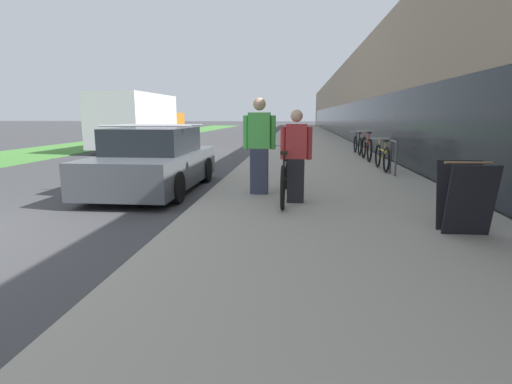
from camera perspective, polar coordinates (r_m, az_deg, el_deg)
sidewalk_slab at (r=25.07m, az=7.36°, el=7.29°), size 4.74×70.00×0.16m
storefront_facade at (r=34.00m, az=19.94°, el=11.83°), size 10.01×70.00×5.11m
lawn_strip at (r=31.15m, az=-15.49°, el=7.56°), size 4.08×70.00×0.03m
tandem_bicycle at (r=7.08m, az=4.11°, el=2.17°), size 0.52×2.59×0.89m
person_rider at (r=6.71m, az=5.73°, el=5.06°), size 0.52×0.21×1.54m
person_bystander at (r=7.43m, az=0.48°, el=6.55°), size 0.60×0.24×1.77m
bike_rack_hoop at (r=10.49m, az=19.05°, el=5.17°), size 0.05×0.60×0.84m
cruiser_bike_nearest at (r=11.32m, az=17.56°, el=4.83°), size 0.52×1.75×0.84m
cruiser_bike_middle at (r=13.71m, az=15.51°, el=6.08°), size 0.52×1.84×0.94m
cruiser_bike_farthest at (r=15.82m, az=14.31°, el=6.59°), size 0.52×1.79×0.84m
sandwich_board_sign at (r=5.59m, az=27.67°, el=-0.67°), size 0.56×0.56×0.90m
parked_sedan_curbside at (r=8.88m, az=-14.31°, el=4.17°), size 1.91×4.10×1.42m
moving_truck at (r=19.94m, az=-16.15°, el=9.60°), size 2.31×7.22×2.57m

